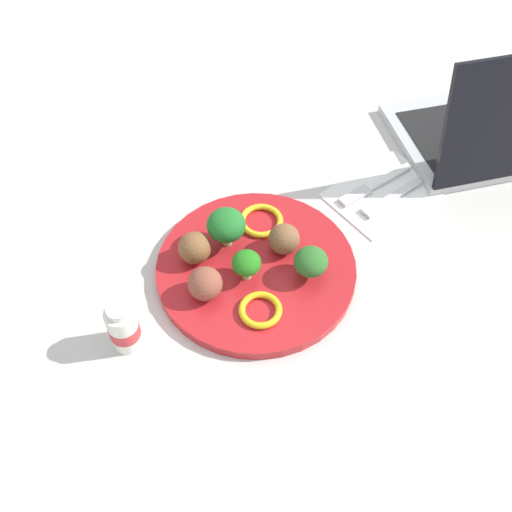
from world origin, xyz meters
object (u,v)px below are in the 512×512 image
plate (256,268)px  meatball_back_right (204,282)px  fork (389,199)px  napkin (384,192)px  laptop (502,128)px  pepper_ring_front_right (261,221)px  meatball_far_rim (285,240)px  yogurt_bottle (124,328)px  pepper_ring_mid_right (260,310)px  broccoli_floret_back_left (246,263)px  meatball_front_left (195,248)px  knife (373,186)px  broccoli_floret_mid_left (311,262)px  broccoli_floret_near_rim (226,225)px

plate → meatball_back_right: meatball_back_right is taller
plate → fork: size_ratio=2.33×
napkin → laptop: 0.24m
pepper_ring_front_right → laptop: size_ratio=0.17×
plate → meatball_back_right: bearing=-1.7°
meatball_back_right → napkin: size_ratio=0.27×
meatball_far_rim → fork: meatball_far_rim is taller
napkin → yogurt_bottle: yogurt_bottle is taller
meatball_back_right → meatball_far_rim: 0.13m
pepper_ring_mid_right → fork: size_ratio=0.48×
napkin → yogurt_bottle: (0.45, 0.00, 0.03)m
broccoli_floret_back_left → napkin: bearing=-177.0°
meatball_front_left → laptop: laptop is taller
napkin → knife: 0.02m
meatball_far_rim → plate: bearing=-2.7°
meatball_back_right → fork: bearing=177.4°
meatball_front_left → knife: size_ratio=0.32×
broccoli_floret_mid_left → knife: bearing=-157.8°
pepper_ring_mid_right → napkin: 0.30m
broccoli_floret_back_left → meatball_far_rim: (-0.07, -0.01, -0.01)m
fork → yogurt_bottle: (0.45, -0.02, 0.03)m
meatball_front_left → fork: size_ratio=0.38×
meatball_front_left → knife: (-0.31, 0.04, -0.03)m
pepper_ring_mid_right → fork: 0.29m
plate → broccoli_floret_back_left: size_ratio=6.06×
plate → napkin: plate is taller
knife → laptop: 0.25m
broccoli_floret_back_left → broccoli_floret_near_rim: bearing=-100.5°
laptop → yogurt_bottle: bearing=-2.4°
plate → meatball_far_rim: 0.06m
meatball_far_rim → yogurt_bottle: (0.25, -0.01, -0.00)m
broccoli_floret_mid_left → fork: bearing=-167.3°
meatball_front_left → pepper_ring_front_right: meatball_front_left is taller
broccoli_floret_mid_left → meatball_back_right: size_ratio=1.04×
broccoli_floret_mid_left → meatball_far_rim: bearing=-89.3°
broccoli_floret_near_rim → laptop: bearing=170.9°
meatball_back_right → yogurt_bottle: size_ratio=0.59×
meatball_far_rim → broccoli_floret_mid_left: bearing=90.7°
meatball_back_right → napkin: meatball_back_right is taller
plate → pepper_ring_front_right: bearing=-131.6°
broccoli_floret_mid_left → meatball_back_right: broccoli_floret_mid_left is taller
fork → meatball_front_left: bearing=-13.1°
napkin → knife: size_ratio=1.17×
meatball_front_left → pepper_ring_mid_right: meatball_front_left is taller
broccoli_floret_back_left → meatball_far_rim: bearing=-175.0°
broccoli_floret_back_left → laptop: laptop is taller
broccoli_floret_back_left → meatball_far_rim: broccoli_floret_back_left is taller
napkin → laptop: (-0.23, 0.03, 0.04)m
pepper_ring_mid_right → broccoli_floret_back_left: bearing=-108.2°
meatball_front_left → meatball_far_rim: bearing=150.8°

